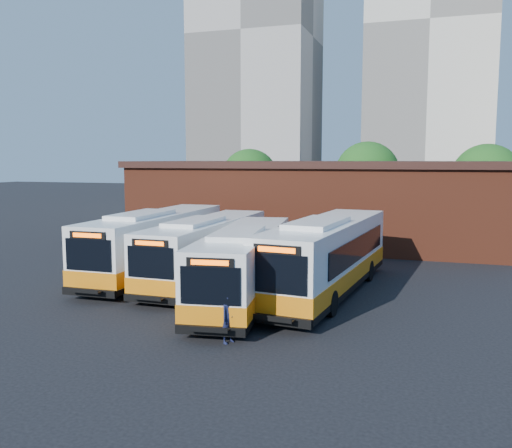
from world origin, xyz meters
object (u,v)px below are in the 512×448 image
(bus_west, at_px, (156,245))
(bus_mideast, at_px, (244,267))
(bus_east, at_px, (327,259))
(transit_worker, at_px, (229,318))
(bus_midwest, at_px, (207,251))

(bus_west, bearing_deg, bus_mideast, -30.57)
(bus_west, height_order, bus_mideast, bus_west)
(bus_east, bearing_deg, transit_worker, -97.77)
(bus_east, relative_size, transit_worker, 7.83)
(bus_west, height_order, bus_midwest, bus_west)
(bus_midwest, distance_m, transit_worker, 10.30)
(transit_worker, bearing_deg, bus_midwest, 48.17)
(bus_west, distance_m, bus_mideast, 7.68)
(bus_east, xyz_separation_m, transit_worker, (-1.99, -8.24, -0.82))
(bus_mideast, relative_size, transit_worker, 7.19)
(bus_mideast, bearing_deg, bus_west, 142.50)
(bus_midwest, xyz_separation_m, transit_worker, (4.73, -9.12, -0.68))
(bus_west, height_order, transit_worker, bus_west)
(bus_west, distance_m, bus_east, 10.19)
(bus_west, relative_size, bus_midwest, 1.06)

